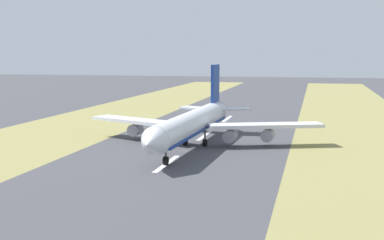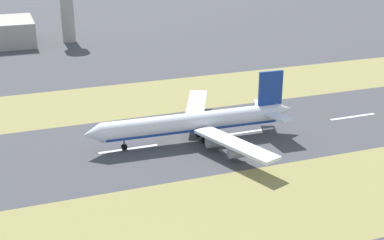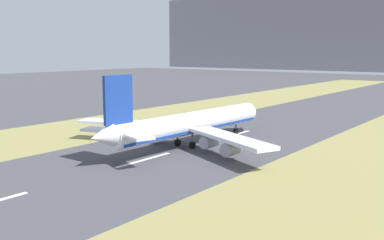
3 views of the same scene
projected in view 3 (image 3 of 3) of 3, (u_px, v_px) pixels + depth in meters
ground_plane at (205, 143)px, 125.30m from camera, size 800.00×800.00×0.00m
grass_median_west at (97, 127)px, 152.23m from camera, size 40.00×600.00×0.01m
grass_median_east at (371, 168)px, 98.37m from camera, size 40.00×600.00×0.01m
centreline_dash_mid at (144, 160)px, 105.99m from camera, size 1.20×18.00×0.01m
centreline_dash_far at (234, 135)px, 137.45m from camera, size 1.20×18.00×0.01m
airplane_main_jet at (187, 124)px, 119.91m from camera, size 64.09×67.16×20.20m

